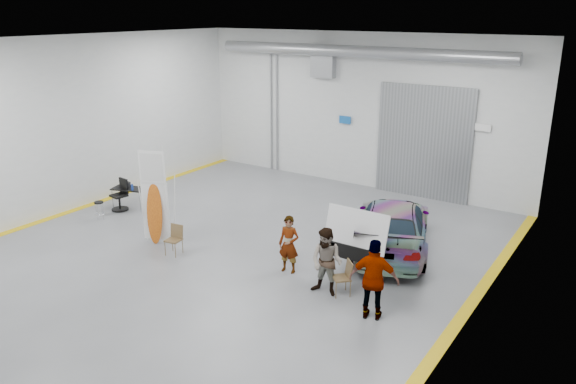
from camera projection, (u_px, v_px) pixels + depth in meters
The scene contains 13 objects.
ground at pixel (230, 251), 16.57m from camera, with size 16.00×16.00×0.00m, color slate.
room_shell at pixel (279, 104), 16.93m from camera, with size 14.02×16.18×6.01m.
sedan_car at pixel (392, 225), 16.53m from camera, with size 2.09×5.12×1.48m, color white.
person_a at pixel (289, 244), 15.04m from camera, with size 0.58×0.38×1.60m, color #88584A.
person_b at pixel (327, 262), 13.82m from camera, with size 0.85×0.66×1.75m, color slate.
person_c at pixel (374, 280), 12.70m from camera, with size 1.13×0.47×1.95m, color #964732.
surfboard_display at pixel (152, 204), 16.81m from camera, with size 0.83×0.44×3.06m.
folding_chair_near at pixel (174, 246), 16.27m from camera, with size 0.47×0.49×0.87m.
folding_chair_far at pixel (341, 284), 13.98m from camera, with size 0.59×0.67×0.89m.
shop_stool at pixel (100, 211), 18.94m from camera, with size 0.32×0.32×0.63m.
work_table at pixel (128, 188), 19.95m from camera, with size 1.31×0.94×0.97m.
office_chair at pixel (121, 197), 19.81m from camera, with size 0.59×0.59×1.11m.
trunk_lid at pixel (358, 225), 14.46m from camera, with size 1.73×1.05×0.04m, color silver.
Camera 1 is at (9.84, -11.71, 6.83)m, focal length 35.00 mm.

